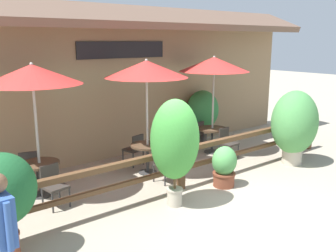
# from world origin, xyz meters

# --- Properties ---
(ground_plane) EXTENTS (60.00, 60.00, 0.00)m
(ground_plane) POSITION_xyz_m (0.00, 0.00, 0.00)
(ground_plane) COLOR #9E937F
(building_facade) EXTENTS (14.28, 1.49, 4.23)m
(building_facade) POSITION_xyz_m (0.00, 4.10, 2.17)
(building_facade) COLOR #997A56
(building_facade) RESTS_ON ground
(patio_railing) EXTENTS (10.40, 0.14, 0.95)m
(patio_railing) POSITION_xyz_m (0.00, 1.05, 0.70)
(patio_railing) COLOR brown
(patio_railing) RESTS_ON ground
(patio_umbrella_near) EXTENTS (2.00, 2.00, 2.83)m
(patio_umbrella_near) POSITION_xyz_m (-2.59, 2.62, 2.59)
(patio_umbrella_near) COLOR #B7B2A8
(patio_umbrella_near) RESTS_ON ground
(dining_table_near) EXTENTS (0.84, 0.84, 0.74)m
(dining_table_near) POSITION_xyz_m (-2.59, 2.62, 0.59)
(dining_table_near) COLOR #4C3826
(dining_table_near) RESTS_ON ground
(chair_near_streetside) EXTENTS (0.48, 0.48, 0.85)m
(chair_near_streetside) POSITION_xyz_m (-2.57, 1.94, 0.47)
(chair_near_streetside) COLOR #332D28
(chair_near_streetside) RESTS_ON ground
(chair_near_wallside) EXTENTS (0.51, 0.51, 0.85)m
(chair_near_wallside) POSITION_xyz_m (-2.61, 3.31, 0.47)
(chair_near_wallside) COLOR #332D28
(chair_near_wallside) RESTS_ON ground
(patio_umbrella_middle) EXTENTS (2.00, 2.00, 2.83)m
(patio_umbrella_middle) POSITION_xyz_m (0.01, 2.35, 2.59)
(patio_umbrella_middle) COLOR #B7B2A8
(patio_umbrella_middle) RESTS_ON ground
(dining_table_middle) EXTENTS (0.84, 0.84, 0.74)m
(dining_table_middle) POSITION_xyz_m (0.01, 2.35, 0.59)
(dining_table_middle) COLOR #4C3826
(dining_table_middle) RESTS_ON ground
(chair_middle_streetside) EXTENTS (0.46, 0.46, 0.85)m
(chair_middle_streetside) POSITION_xyz_m (-0.03, 1.67, 0.47)
(chair_middle_streetside) COLOR #332D28
(chair_middle_streetside) RESTS_ON ground
(chair_middle_wallside) EXTENTS (0.50, 0.50, 0.85)m
(chair_middle_wallside) POSITION_xyz_m (0.08, 3.04, 0.47)
(chair_middle_wallside) COLOR #332D28
(chair_middle_wallside) RESTS_ON ground
(patio_umbrella_far) EXTENTS (2.00, 2.00, 2.83)m
(patio_umbrella_far) POSITION_xyz_m (2.53, 2.62, 2.59)
(patio_umbrella_far) COLOR #B7B2A8
(patio_umbrella_far) RESTS_ON ground
(dining_table_far) EXTENTS (0.84, 0.84, 0.74)m
(dining_table_far) POSITION_xyz_m (2.53, 2.62, 0.59)
(dining_table_far) COLOR #4C3826
(dining_table_far) RESTS_ON ground
(chair_far_streetside) EXTENTS (0.44, 0.44, 0.85)m
(chair_far_streetside) POSITION_xyz_m (2.49, 1.98, 0.47)
(chair_far_streetside) COLOR #332D28
(chair_far_streetside) RESTS_ON ground
(chair_far_wallside) EXTENTS (0.45, 0.45, 0.85)m
(chair_far_wallside) POSITION_xyz_m (2.46, 3.25, 0.47)
(chair_far_wallside) COLOR #332D28
(chair_far_wallside) RESTS_ON ground
(potted_plant_broad_leaf) EXTENTS (1.03, 0.93, 1.66)m
(potted_plant_broad_leaf) POSITION_xyz_m (-3.84, 0.64, 1.05)
(potted_plant_broad_leaf) COLOR #9E4C33
(potted_plant_broad_leaf) RESTS_ON ground
(potted_plant_tall_tropical) EXTENTS (0.59, 0.53, 0.94)m
(potted_plant_tall_tropical) POSITION_xyz_m (0.88, 0.57, 0.48)
(potted_plant_tall_tropical) COLOR brown
(potted_plant_tall_tropical) RESTS_ON ground
(potted_plant_entrance_palm) EXTENTS (1.30, 1.17, 1.99)m
(potted_plant_entrance_palm) POSITION_xyz_m (3.49, 0.54, 1.10)
(potted_plant_entrance_palm) COLOR #B7AD99
(potted_plant_entrance_palm) RESTS_ON ground
(potted_plant_small_flowering) EXTENTS (1.00, 0.90, 2.17)m
(potted_plant_small_flowering) POSITION_xyz_m (-0.65, 0.47, 1.34)
(potted_plant_small_flowering) COLOR #B7AD99
(potted_plant_small_flowering) RESTS_ON ground
(potted_plant_corner_fern) EXTENTS (1.07, 0.97, 1.72)m
(potted_plant_corner_fern) POSITION_xyz_m (3.01, 3.55, 1.06)
(potted_plant_corner_fern) COLOR #564C47
(potted_plant_corner_fern) RESTS_ON ground
(pedestrian) EXTENTS (0.25, 0.62, 1.77)m
(pedestrian) POSITION_xyz_m (-4.15, -0.53, 1.14)
(pedestrian) COLOR #2D334C
(pedestrian) RESTS_ON ground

